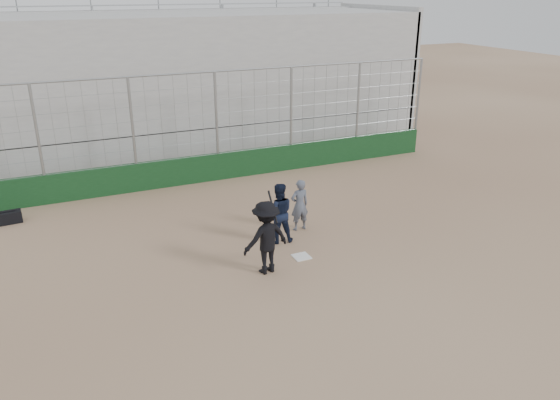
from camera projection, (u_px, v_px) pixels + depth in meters
name	position (u px, v px, depth m)	size (l,w,h in m)	color
ground	(301.00, 257.00, 14.68)	(90.00, 90.00, 0.00)	brown
home_plate	(301.00, 257.00, 14.67)	(0.44, 0.44, 0.02)	white
backstop	(218.00, 155.00, 20.26)	(18.10, 0.25, 4.04)	#103317
bleachers	(180.00, 82.00, 23.74)	(20.25, 6.70, 6.98)	#9E9E9E
batter_at_plate	(266.00, 237.00, 13.60)	(1.33, 0.89, 2.04)	black
catcher_crouched	(279.00, 223.00, 15.31)	(0.96, 0.80, 1.19)	black
umpire	(300.00, 208.00, 16.09)	(0.57, 0.38, 1.41)	#505766
equipment_bag	(7.00, 218.00, 16.70)	(0.88, 0.43, 0.41)	black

